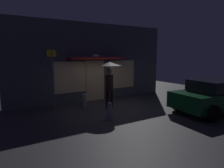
{
  "coord_description": "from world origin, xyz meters",
  "views": [
    {
      "loc": [
        -5.12,
        -7.73,
        2.47
      ],
      "look_at": [
        -0.15,
        0.19,
        1.15
      ],
      "focal_mm": 32.96,
      "sensor_mm": 36.0,
      "label": 1
    }
  ],
  "objects_px": {
    "sidewalk_bollard": "(84,100)",
    "person_with_umbrella": "(109,73)",
    "parked_car": "(218,95)",
    "fire_hydrant": "(110,111)",
    "street_sign_post": "(52,76)"
  },
  "relations": [
    {
      "from": "person_with_umbrella",
      "to": "sidewalk_bollard",
      "type": "bearing_deg",
      "value": 88.71
    },
    {
      "from": "sidewalk_bollard",
      "to": "fire_hydrant",
      "type": "relative_size",
      "value": 0.91
    },
    {
      "from": "person_with_umbrella",
      "to": "parked_car",
      "type": "bearing_deg",
      "value": -79.82
    },
    {
      "from": "sidewalk_bollard",
      "to": "person_with_umbrella",
      "type": "bearing_deg",
      "value": -49.17
    },
    {
      "from": "parked_car",
      "to": "fire_hydrant",
      "type": "xyz_separation_m",
      "value": [
        -4.59,
        1.57,
        -0.41
      ]
    },
    {
      "from": "street_sign_post",
      "to": "sidewalk_bollard",
      "type": "xyz_separation_m",
      "value": [
        1.47,
        -0.1,
        -1.26
      ]
    },
    {
      "from": "street_sign_post",
      "to": "sidewalk_bollard",
      "type": "height_order",
      "value": "street_sign_post"
    },
    {
      "from": "parked_car",
      "to": "person_with_umbrella",
      "type": "bearing_deg",
      "value": 148.05
    },
    {
      "from": "person_with_umbrella",
      "to": "fire_hydrant",
      "type": "relative_size",
      "value": 3.14
    },
    {
      "from": "person_with_umbrella",
      "to": "sidewalk_bollard",
      "type": "xyz_separation_m",
      "value": [
        -0.82,
        0.95,
        -1.34
      ]
    },
    {
      "from": "sidewalk_bollard",
      "to": "fire_hydrant",
      "type": "xyz_separation_m",
      "value": [
        0.02,
        -2.3,
        0.01
      ]
    },
    {
      "from": "parked_car",
      "to": "sidewalk_bollard",
      "type": "relative_size",
      "value": 6.94
    },
    {
      "from": "parked_car",
      "to": "sidewalk_bollard",
      "type": "xyz_separation_m",
      "value": [
        -4.6,
        3.87,
        -0.42
      ]
    },
    {
      "from": "parked_car",
      "to": "street_sign_post",
      "type": "relative_size",
      "value": 1.55
    },
    {
      "from": "sidewalk_bollard",
      "to": "fire_hydrant",
      "type": "bearing_deg",
      "value": -89.6
    }
  ]
}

